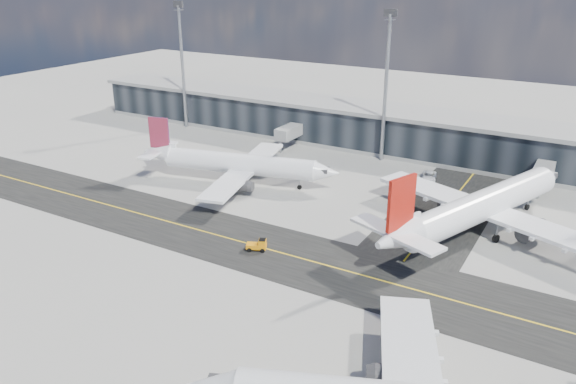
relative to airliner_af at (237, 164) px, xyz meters
name	(u,v)px	position (x,y,z in m)	size (l,w,h in m)	color
ground	(247,260)	(17.51, -22.97, -3.59)	(300.00, 300.00, 0.00)	gray
taxiway_lanes	(311,235)	(21.43, -12.23, -3.58)	(180.00, 63.00, 0.03)	black
terminal_concourse	(395,132)	(17.55, 31.97, 0.50)	(152.00, 19.80, 8.80)	black
floodlight_masts	(386,82)	(17.51, 25.03, 12.02)	(102.50, 0.70, 28.90)	gray
airliner_af	(237,164)	(0.00, 0.00, 0.00)	(36.36, 31.25, 10.87)	white
airliner_redtail	(481,207)	(41.92, 0.42, 0.65)	(36.20, 41.86, 12.85)	white
baggage_tug	(258,245)	(17.34, -19.94, -2.74)	(2.98, 2.27, 1.69)	orange
service_van	(429,177)	(29.30, 18.35, -2.86)	(2.40, 5.22, 1.45)	white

